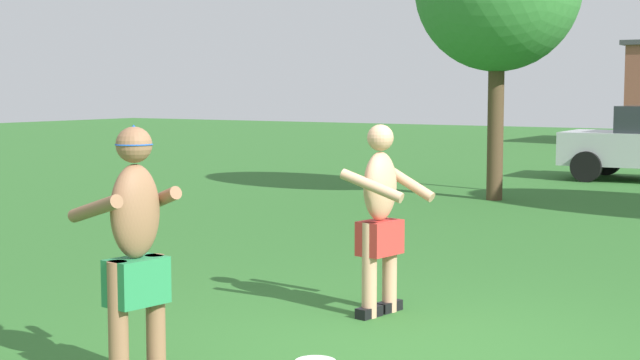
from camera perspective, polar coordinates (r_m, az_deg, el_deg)
name	(u,v)px	position (r m, az deg, el deg)	size (l,w,h in m)	color
ground_plane	(415,350)	(7.35, 5.67, -9.99)	(80.00, 80.00, 0.00)	#2D6628
player_with_cap	(135,243)	(6.38, -10.90, -3.71)	(0.66, 0.74, 1.72)	black
player_in_red	(381,215)	(8.27, 3.61, -2.08)	(0.63, 0.62, 1.65)	black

